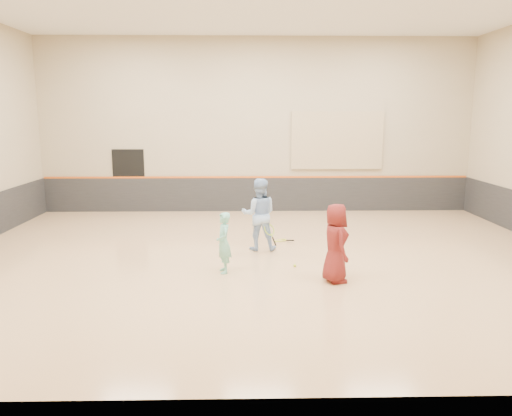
{
  "coord_description": "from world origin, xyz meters",
  "views": [
    {
      "loc": [
        -0.41,
        -11.5,
        3.38
      ],
      "look_at": [
        -0.15,
        0.4,
        1.15
      ],
      "focal_mm": 35.0,
      "sensor_mm": 36.0,
      "label": 1
    }
  ],
  "objects_px": {
    "girl": "(224,243)",
    "young_man": "(335,243)",
    "spare_racket": "(280,238)",
    "instructor": "(259,214)"
  },
  "relations": [
    {
      "from": "instructor",
      "to": "spare_racket",
      "type": "xyz_separation_m",
      "value": [
        0.6,
        0.86,
        -0.84
      ]
    },
    {
      "from": "young_man",
      "to": "instructor",
      "type": "bearing_deg",
      "value": 19.48
    },
    {
      "from": "girl",
      "to": "young_man",
      "type": "xyz_separation_m",
      "value": [
        2.3,
        -0.64,
        0.15
      ]
    },
    {
      "from": "girl",
      "to": "young_man",
      "type": "distance_m",
      "value": 2.39
    },
    {
      "from": "girl",
      "to": "spare_racket",
      "type": "height_order",
      "value": "girl"
    },
    {
      "from": "young_man",
      "to": "spare_racket",
      "type": "bearing_deg",
      "value": 3.5
    },
    {
      "from": "young_man",
      "to": "girl",
      "type": "bearing_deg",
      "value": 63.28
    },
    {
      "from": "girl",
      "to": "spare_racket",
      "type": "bearing_deg",
      "value": 140.9
    },
    {
      "from": "girl",
      "to": "spare_racket",
      "type": "relative_size",
      "value": 1.78
    },
    {
      "from": "instructor",
      "to": "young_man",
      "type": "xyz_separation_m",
      "value": [
        1.49,
        -2.51,
        -0.1
      ]
    }
  ]
}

